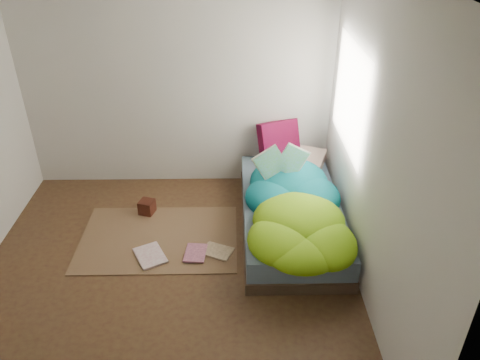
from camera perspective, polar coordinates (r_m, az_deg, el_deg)
name	(u,v)px	position (r m, az deg, el deg)	size (l,w,h in m)	color
ground	(167,275)	(4.49, -8.85, -11.38)	(3.50, 3.50, 0.00)	#44261A
room_walls	(152,112)	(3.62, -10.70, 8.10)	(3.54, 3.54, 2.62)	beige
bed	(290,214)	(4.94, 6.17, -4.18)	(1.00, 2.00, 0.34)	#3A2C20
duvet	(295,199)	(4.57, 6.71, -2.27)	(0.96, 1.84, 0.34)	#085F80
rug	(159,238)	(4.93, -9.85, -6.98)	(1.60, 1.10, 0.01)	brown
pillow_floral	(300,158)	(5.52, 7.27, 2.67)	(0.56, 0.35, 0.13)	beige
pillow_magenta	(279,141)	(5.51, 4.77, 4.74)	(0.47, 0.15, 0.47)	#4D0528
open_book	(282,153)	(4.70, 5.14, 3.28)	(0.48, 0.10, 0.29)	green
wooden_box	(147,207)	(5.27, -11.28, -3.23)	(0.15, 0.15, 0.15)	black
floor_book_a	(138,260)	(4.67, -12.36, -9.47)	(0.25, 0.34, 0.03)	white
floor_book_b	(185,253)	(4.68, -6.71, -8.79)	(0.21, 0.28, 0.03)	pink
floor_book_c	(213,258)	(4.60, -3.32, -9.45)	(0.21, 0.29, 0.02)	tan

